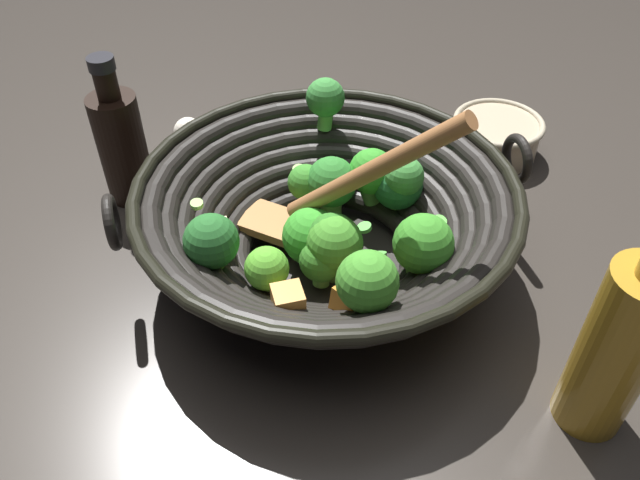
{
  "coord_description": "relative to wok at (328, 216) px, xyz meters",
  "views": [
    {
      "loc": [
        -0.44,
        -0.2,
        0.48
      ],
      "look_at": [
        0.0,
        0.01,
        0.03
      ],
      "focal_mm": 35.2,
      "sensor_mm": 36.0,
      "label": 1
    }
  ],
  "objects": [
    {
      "name": "wok",
      "position": [
        0.0,
        0.0,
        0.0
      ],
      "size": [
        0.39,
        0.39,
        0.22
      ],
      "color": "black",
      "rests_on": "ground"
    },
    {
      "name": "soy_sauce_bottle",
      "position": [
        0.01,
        0.27,
        0.0
      ],
      "size": [
        0.06,
        0.06,
        0.18
      ],
      "color": "black",
      "rests_on": "ground"
    },
    {
      "name": "garlic_bulb",
      "position": [
        0.13,
        0.27,
        -0.05
      ],
      "size": [
        0.04,
        0.04,
        0.04
      ],
      "primitive_type": "sphere",
      "color": "silver",
      "rests_on": "ground"
    },
    {
      "name": "ground_plane",
      "position": [
        -0.0,
        0.0,
        -0.07
      ],
      "size": [
        4.0,
        4.0,
        0.0
      ],
      "primitive_type": "plane",
      "color": "#332D28"
    },
    {
      "name": "prep_bowl",
      "position": [
        0.29,
        -0.11,
        -0.04
      ],
      "size": [
        0.12,
        0.12,
        0.05
      ],
      "color": "tan",
      "rests_on": "ground"
    },
    {
      "name": "cooking_oil_bottle",
      "position": [
        -0.07,
        -0.28,
        0.02
      ],
      "size": [
        0.06,
        0.06,
        0.23
      ],
      "color": "#AD7F23",
      "rests_on": "ground"
    }
  ]
}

